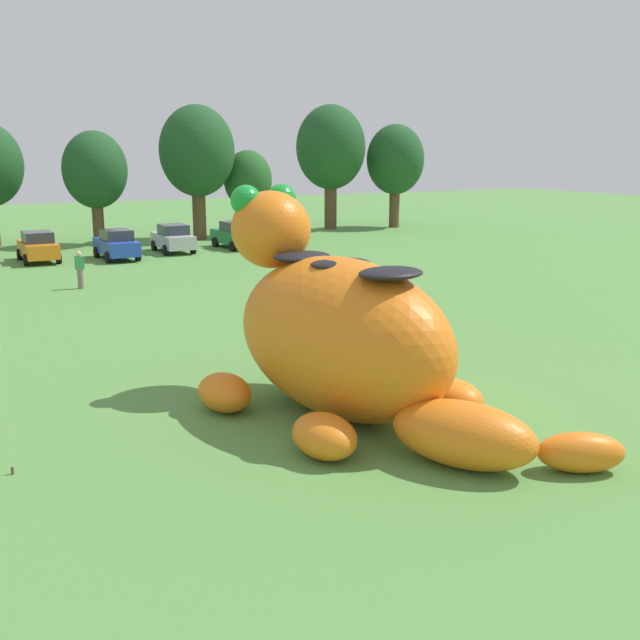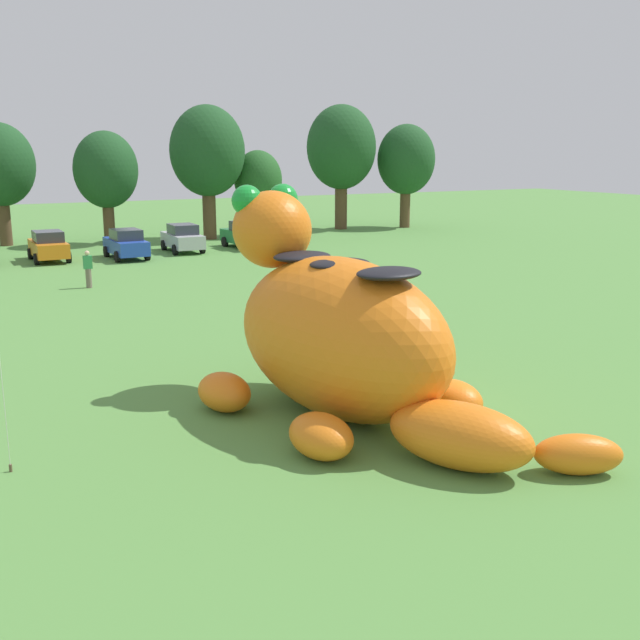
# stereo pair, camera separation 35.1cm
# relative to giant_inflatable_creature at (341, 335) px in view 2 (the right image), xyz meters

# --- Properties ---
(ground_plane) EXTENTS (160.00, 160.00, 0.00)m
(ground_plane) POSITION_rel_giant_inflatable_creature_xyz_m (1.26, -0.70, -1.94)
(ground_plane) COLOR #568E42
(giant_inflatable_creature) EXTENTS (6.45, 9.95, 5.30)m
(giant_inflatable_creature) POSITION_rel_giant_inflatable_creature_xyz_m (0.00, 0.00, 0.00)
(giant_inflatable_creature) COLOR orange
(giant_inflatable_creature) RESTS_ON ground
(car_orange) EXTENTS (1.97, 4.11, 1.72)m
(car_orange) POSITION_rel_giant_inflatable_creature_xyz_m (-2.49, 29.65, -1.08)
(car_orange) COLOR orange
(car_orange) RESTS_ON ground
(car_blue) EXTENTS (2.03, 4.15, 1.72)m
(car_blue) POSITION_rel_giant_inflatable_creature_xyz_m (1.64, 28.57, -1.08)
(car_blue) COLOR #2347B7
(car_blue) RESTS_ON ground
(car_silver) EXTENTS (1.99, 4.12, 1.72)m
(car_silver) POSITION_rel_giant_inflatable_creature_xyz_m (5.46, 29.98, -1.08)
(car_silver) COLOR #B7BABF
(car_silver) RESTS_ON ground
(car_green) EXTENTS (2.17, 4.21, 1.72)m
(car_green) POSITION_rel_giant_inflatable_creature_xyz_m (9.60, 29.94, -1.08)
(car_green) COLOR #1E7238
(car_green) RESTS_ON ground
(tree_centre) EXTENTS (4.18, 4.18, 7.42)m
(tree_centre) POSITION_rel_giant_inflatable_creature_xyz_m (2.30, 36.04, 2.91)
(tree_centre) COLOR brown
(tree_centre) RESTS_ON ground
(tree_centre_right) EXTENTS (5.20, 5.20, 9.24)m
(tree_centre_right) POSITION_rel_giant_inflatable_creature_xyz_m (9.25, 35.76, 4.10)
(tree_centre_right) COLOR brown
(tree_centre_right) RESTS_ON ground
(tree_mid_right) EXTENTS (3.48, 3.48, 6.18)m
(tree_mid_right) POSITION_rel_giant_inflatable_creature_xyz_m (13.07, 35.91, 2.10)
(tree_mid_right) COLOR brown
(tree_mid_right) RESTS_ON ground
(tree_right) EXTENTS (5.44, 5.44, 9.65)m
(tree_right) POSITION_rel_giant_inflatable_creature_xyz_m (20.87, 37.56, 4.37)
(tree_right) COLOR brown
(tree_right) RESTS_ON ground
(tree_far_right) EXTENTS (4.63, 4.63, 8.22)m
(tree_far_right) POSITION_rel_giant_inflatable_creature_xyz_m (26.11, 36.25, 3.43)
(tree_far_right) COLOR brown
(tree_far_right) RESTS_ON ground
(spectator_mid_field) EXTENTS (0.38, 0.26, 1.71)m
(spectator_mid_field) POSITION_rel_giant_inflatable_creature_xyz_m (-2.11, 19.93, -1.09)
(spectator_mid_field) COLOR #726656
(spectator_mid_field) RESTS_ON ground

